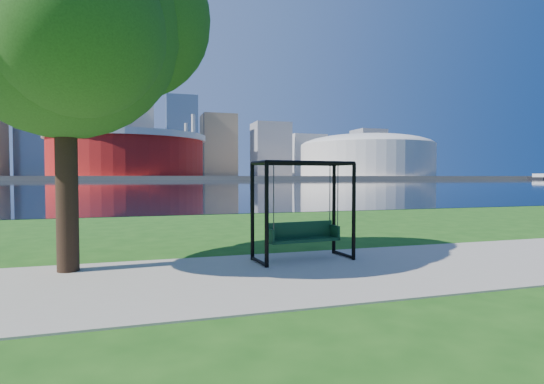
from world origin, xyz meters
name	(u,v)px	position (x,y,z in m)	size (l,w,h in m)	color
ground	(285,269)	(0.00, 0.00, 0.00)	(900.00, 900.00, 0.00)	#1E5114
path	(294,274)	(0.00, -0.50, 0.01)	(120.00, 4.00, 0.03)	#9E937F
river	(154,183)	(0.00, 102.00, 0.01)	(900.00, 180.00, 0.02)	black
far_bank	(146,177)	(0.00, 306.00, 1.00)	(900.00, 228.00, 2.00)	#937F60
stadium	(128,153)	(-10.00, 235.00, 14.23)	(83.00, 83.00, 32.00)	maroon
arena	(366,154)	(135.00, 235.00, 15.87)	(84.00, 84.00, 26.56)	beige
skyline	(140,130)	(-4.27, 319.39, 35.89)	(392.00, 66.00, 96.50)	gray
swing	(303,213)	(0.60, 0.62, 1.02)	(2.14, 1.08, 2.11)	black
park_tree	(61,15)	(-4.02, 0.93, 4.75)	(5.51, 4.97, 6.84)	black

